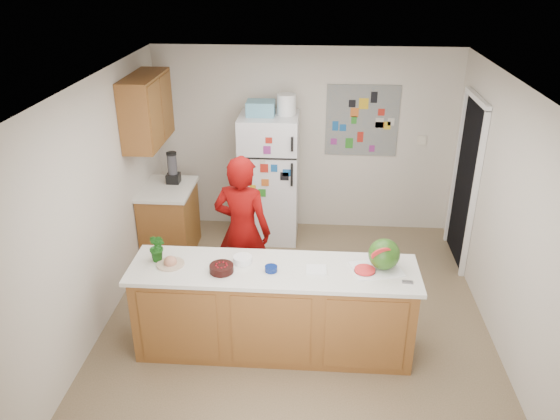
# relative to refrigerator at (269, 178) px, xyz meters

# --- Properties ---
(floor) EXTENTS (4.00, 4.50, 0.02)m
(floor) POSITION_rel_refrigerator_xyz_m (0.45, -1.88, -0.86)
(floor) COLOR brown
(floor) RESTS_ON ground
(wall_back) EXTENTS (4.00, 0.02, 2.50)m
(wall_back) POSITION_rel_refrigerator_xyz_m (0.45, 0.38, 0.40)
(wall_back) COLOR beige
(wall_back) RESTS_ON ground
(wall_left) EXTENTS (0.02, 4.50, 2.50)m
(wall_left) POSITION_rel_refrigerator_xyz_m (-1.56, -1.88, 0.40)
(wall_left) COLOR beige
(wall_left) RESTS_ON ground
(wall_right) EXTENTS (0.02, 4.50, 2.50)m
(wall_right) POSITION_rel_refrigerator_xyz_m (2.46, -1.88, 0.40)
(wall_right) COLOR beige
(wall_right) RESTS_ON ground
(ceiling) EXTENTS (4.00, 4.50, 0.02)m
(ceiling) POSITION_rel_refrigerator_xyz_m (0.45, -1.88, 1.66)
(ceiling) COLOR white
(ceiling) RESTS_ON wall_back
(doorway) EXTENTS (0.03, 0.85, 2.04)m
(doorway) POSITION_rel_refrigerator_xyz_m (2.44, -0.43, 0.17)
(doorway) COLOR black
(doorway) RESTS_ON ground
(peninsula_base) EXTENTS (2.60, 0.62, 0.88)m
(peninsula_base) POSITION_rel_refrigerator_xyz_m (0.25, -2.38, -0.41)
(peninsula_base) COLOR brown
(peninsula_base) RESTS_ON floor
(peninsula_top) EXTENTS (2.68, 0.70, 0.04)m
(peninsula_top) POSITION_rel_refrigerator_xyz_m (0.25, -2.38, 0.05)
(peninsula_top) COLOR silver
(peninsula_top) RESTS_ON peninsula_base
(side_counter_base) EXTENTS (0.60, 0.80, 0.86)m
(side_counter_base) POSITION_rel_refrigerator_xyz_m (-1.24, -0.53, -0.42)
(side_counter_base) COLOR brown
(side_counter_base) RESTS_ON floor
(side_counter_top) EXTENTS (0.64, 0.84, 0.04)m
(side_counter_top) POSITION_rel_refrigerator_xyz_m (-1.24, -0.53, 0.03)
(side_counter_top) COLOR silver
(side_counter_top) RESTS_ON side_counter_base
(upper_cabinets) EXTENTS (0.35, 1.00, 0.80)m
(upper_cabinets) POSITION_rel_refrigerator_xyz_m (-1.37, -0.58, 1.05)
(upper_cabinets) COLOR brown
(upper_cabinets) RESTS_ON wall_left
(refrigerator) EXTENTS (0.75, 0.70, 1.70)m
(refrigerator) POSITION_rel_refrigerator_xyz_m (0.00, 0.00, 0.00)
(refrigerator) COLOR silver
(refrigerator) RESTS_ON floor
(fridge_top_bin) EXTENTS (0.35, 0.28, 0.18)m
(fridge_top_bin) POSITION_rel_refrigerator_xyz_m (-0.10, 0.00, 0.94)
(fridge_top_bin) COLOR #5999B2
(fridge_top_bin) RESTS_ON refrigerator
(photo_collage) EXTENTS (0.95, 0.01, 0.95)m
(photo_collage) POSITION_rel_refrigerator_xyz_m (1.20, 0.36, 0.70)
(photo_collage) COLOR slate
(photo_collage) RESTS_ON wall_back
(person) EXTENTS (0.70, 0.53, 1.71)m
(person) POSITION_rel_refrigerator_xyz_m (-0.15, -1.56, 0.01)
(person) COLOR #630504
(person) RESTS_ON floor
(blender_appliance) EXTENTS (0.12, 0.12, 0.38)m
(blender_appliance) POSITION_rel_refrigerator_xyz_m (-1.19, -0.36, 0.24)
(blender_appliance) COLOR black
(blender_appliance) RESTS_ON side_counter_top
(cutting_board) EXTENTS (0.51, 0.43, 0.01)m
(cutting_board) POSITION_rel_refrigerator_xyz_m (1.20, -2.34, 0.08)
(cutting_board) COLOR white
(cutting_board) RESTS_ON peninsula_top
(watermelon) EXTENTS (0.29, 0.29, 0.29)m
(watermelon) POSITION_rel_refrigerator_xyz_m (1.26, -2.32, 0.23)
(watermelon) COLOR #255310
(watermelon) RESTS_ON cutting_board
(watermelon_slice) EXTENTS (0.19, 0.19, 0.02)m
(watermelon_slice) POSITION_rel_refrigerator_xyz_m (1.09, -2.39, 0.09)
(watermelon_slice) COLOR red
(watermelon_slice) RESTS_ON cutting_board
(cherry_bowl) EXTENTS (0.28, 0.28, 0.07)m
(cherry_bowl) POSITION_rel_refrigerator_xyz_m (-0.22, -2.47, 0.11)
(cherry_bowl) COLOR black
(cherry_bowl) RESTS_ON peninsula_top
(white_bowl) EXTENTS (0.22, 0.22, 0.06)m
(white_bowl) POSITION_rel_refrigerator_xyz_m (-0.05, -2.29, 0.10)
(white_bowl) COLOR silver
(white_bowl) RESTS_ON peninsula_top
(cobalt_bowl) EXTENTS (0.13, 0.13, 0.05)m
(cobalt_bowl) POSITION_rel_refrigerator_xyz_m (0.23, -2.43, 0.10)
(cobalt_bowl) COLOR #081955
(cobalt_bowl) RESTS_ON peninsula_top
(plate) EXTENTS (0.33, 0.33, 0.02)m
(plate) POSITION_rel_refrigerator_xyz_m (-0.71, -2.39, 0.08)
(plate) COLOR beige
(plate) RESTS_ON peninsula_top
(paper_towel) EXTENTS (0.19, 0.17, 0.02)m
(paper_towel) POSITION_rel_refrigerator_xyz_m (0.64, -2.39, 0.08)
(paper_towel) COLOR silver
(paper_towel) RESTS_ON peninsula_top
(keys) EXTENTS (0.10, 0.05, 0.01)m
(keys) POSITION_rel_refrigerator_xyz_m (1.45, -2.54, 0.08)
(keys) COLOR gray
(keys) RESTS_ON peninsula_top
(potted_plant) EXTENTS (0.21, 0.19, 0.30)m
(potted_plant) POSITION_rel_refrigerator_xyz_m (-0.84, -2.33, 0.22)
(potted_plant) COLOR #123F0E
(potted_plant) RESTS_ON peninsula_top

